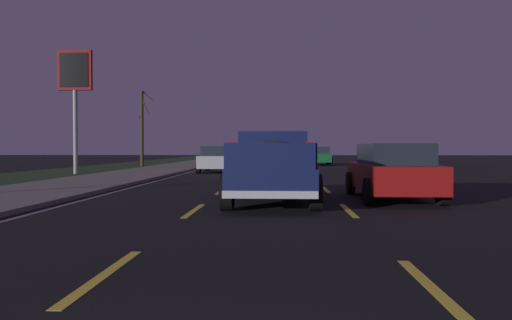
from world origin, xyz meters
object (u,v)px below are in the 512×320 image
object	(u,v)px
sedan_green	(319,156)
sedan_silver	(218,159)
gas_price_sign	(75,81)
bare_tree_far	(142,127)
pickup_truck	(273,165)
sedan_red	(392,171)
sedan_black	(235,156)

from	to	relation	value
sedan_green	sedan_silver	world-z (taller)	same
sedan_green	sedan_silver	distance (m)	14.16
gas_price_sign	bare_tree_far	distance (m)	12.24
sedan_green	gas_price_sign	size ratio (longest dim) A/B	0.65
sedan_green	bare_tree_far	distance (m)	14.72
pickup_truck	sedan_red	xyz separation A→B (m)	(0.73, -3.28, -0.20)
pickup_truck	bare_tree_far	world-z (taller)	bare_tree_far
bare_tree_far	pickup_truck	bearing A→B (deg)	-156.73
sedan_red	pickup_truck	bearing A→B (deg)	102.61
bare_tree_far	sedan_red	bearing A→B (deg)	-150.06
sedan_silver	sedan_green	bearing A→B (deg)	-29.10
pickup_truck	gas_price_sign	world-z (taller)	gas_price_sign
sedan_red	gas_price_sign	distance (m)	19.59
gas_price_sign	sedan_silver	bearing A→B (deg)	-73.14
sedan_silver	sedan_black	bearing A→B (deg)	1.01
sedan_red	sedan_black	xyz separation A→B (m)	(27.54, 7.01, 0.00)
sedan_red	sedan_black	world-z (taller)	same
sedan_green	sedan_red	bearing A→B (deg)	179.79
gas_price_sign	bare_tree_far	world-z (taller)	gas_price_sign
sedan_green	gas_price_sign	bearing A→B (deg)	135.36
pickup_truck	sedan_black	world-z (taller)	pickup_truck
pickup_truck	sedan_red	size ratio (longest dim) A/B	1.23
sedan_red	gas_price_sign	world-z (taller)	gas_price_sign
sedan_black	gas_price_sign	distance (m)	17.25
sedan_black	bare_tree_far	size ratio (longest dim) A/B	0.73
sedan_black	sedan_green	world-z (taller)	same
sedan_red	bare_tree_far	xyz separation A→B (m)	(24.64, 14.19, 2.36)
sedan_green	bare_tree_far	size ratio (longest dim) A/B	0.73
pickup_truck	sedan_silver	bearing A→B (deg)	12.67
sedan_black	gas_price_sign	bearing A→B (deg)	153.77
pickup_truck	sedan_green	distance (m)	28.18
sedan_red	sedan_green	size ratio (longest dim) A/B	1.00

